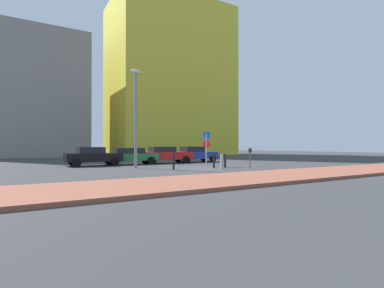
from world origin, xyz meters
The scene contains 15 objects.
ground_plane centered at (0.00, 0.00, 0.00)m, with size 120.00×120.00×0.00m, color #38383A.
sidewalk_brick centered at (0.00, -6.71, 0.07)m, with size 40.00×4.06×0.14m, color #93513D.
parked_car_black centered at (-5.87, 6.16, 0.75)m, with size 4.13×2.14×1.44m.
parked_car_green centered at (-2.87, 6.45, 0.73)m, with size 4.59×2.13×1.36m.
parked_car_red centered at (0.40, 6.55, 0.76)m, with size 4.65×2.33×1.46m.
parked_car_blue centered at (3.55, 6.67, 0.77)m, with size 4.08×2.26×1.47m.
parking_sign_post centered at (1.41, 1.40, 1.64)m, with size 0.59×0.18×2.62m.
parking_meter centered at (3.03, -1.63, 0.89)m, with size 0.18×0.14×1.37m.
street_lamp centered at (-3.81, 2.24, 4.01)m, with size 0.70×0.36×6.80m.
traffic_bollard_near centered at (0.71, -1.52, 0.49)m, with size 0.16×0.16×0.98m, color #B7B7BC.
traffic_bollard_mid centered at (1.78, -0.44, 0.48)m, with size 0.16×0.16×0.95m, color black.
traffic_bollard_far centered at (-2.07, -0.10, 0.54)m, with size 0.13×0.13×1.07m, color black.
traffic_bollard_edge centered at (0.92, -0.31, 0.53)m, with size 0.15×0.15×1.06m, color black.
building_colorful_midrise centered at (11.34, 28.49, 12.86)m, with size 19.86×13.63×25.73m, color gold.
building_under_construction centered at (-9.82, 30.72, 8.58)m, with size 14.30×13.58×17.15m, color gray.
Camera 1 is at (-10.19, -16.42, 1.51)m, focal length 26.43 mm.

